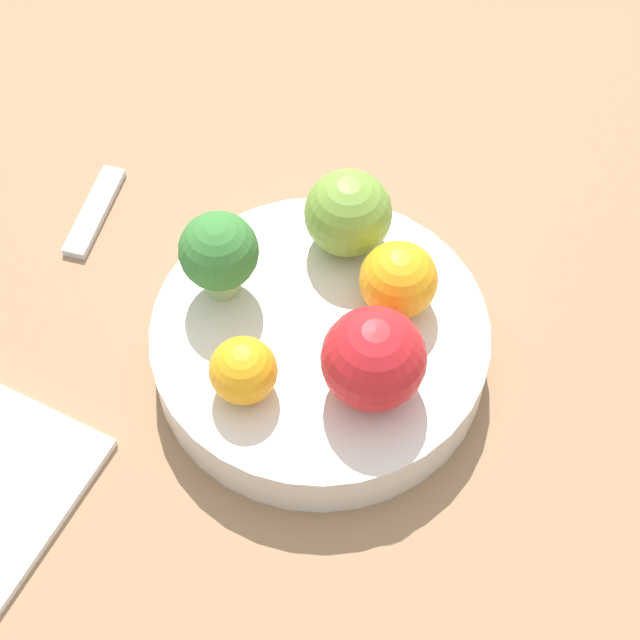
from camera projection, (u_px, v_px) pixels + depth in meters
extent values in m
plane|color=gray|center=(320.00, 376.00, 0.70)|extent=(6.00, 6.00, 0.00)
cube|color=#936D4C|center=(320.00, 368.00, 0.69)|extent=(1.20, 1.20, 0.02)
cylinder|color=silver|center=(320.00, 345.00, 0.67)|extent=(0.21, 0.21, 0.04)
cylinder|color=#99C17A|center=(222.00, 278.00, 0.66)|extent=(0.02, 0.02, 0.02)
sphere|color=#387A33|center=(219.00, 251.00, 0.64)|extent=(0.05, 0.05, 0.05)
sphere|color=olive|center=(348.00, 213.00, 0.66)|extent=(0.06, 0.06, 0.06)
sphere|color=red|center=(374.00, 359.00, 0.60)|extent=(0.06, 0.06, 0.06)
sphere|color=orange|center=(243.00, 371.00, 0.61)|extent=(0.04, 0.04, 0.04)
sphere|color=orange|center=(398.00, 280.00, 0.64)|extent=(0.05, 0.05, 0.05)
cube|color=silver|center=(95.00, 211.00, 0.74)|extent=(0.04, 0.08, 0.01)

